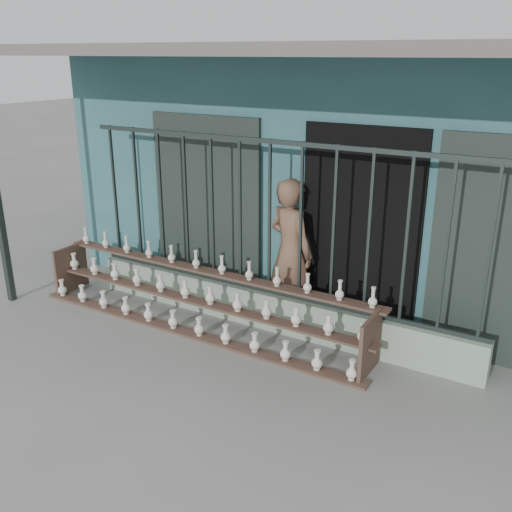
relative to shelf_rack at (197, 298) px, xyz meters
The scene contains 6 objects.
ground 1.22m from the shelf_rack, 49.74° to the right, with size 60.00×60.00×0.00m, color slate.
workshop_building 3.65m from the shelf_rack, 77.29° to the left, with size 7.40×6.60×3.21m.
parapet_wall 0.87m from the shelf_rack, 28.93° to the left, with size 5.00×0.20×0.45m, color #8CA28B.
security_fence 1.31m from the shelf_rack, 28.93° to the left, with size 5.00×0.04×1.80m.
shelf_rack is the anchor object (origin of this frame).
elderly_woman 1.25m from the shelf_rack, 39.55° to the left, with size 0.65×0.43×1.78m, color brown.
Camera 1 is at (3.02, -4.11, 3.13)m, focal length 40.00 mm.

